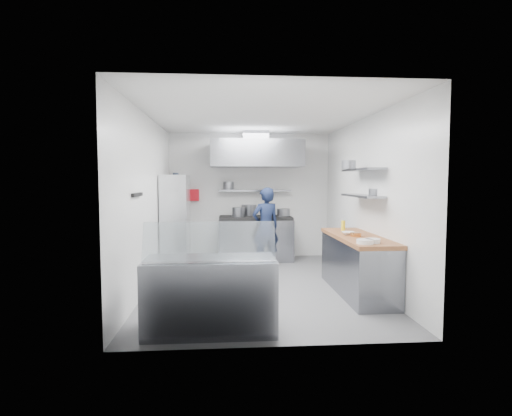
{
  "coord_description": "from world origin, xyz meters",
  "views": [
    {
      "loc": [
        -0.55,
        -6.56,
        1.75
      ],
      "look_at": [
        0.0,
        0.6,
        1.25
      ],
      "focal_mm": 28.0,
      "sensor_mm": 36.0,
      "label": 1
    }
  ],
  "objects": [
    {
      "name": "stock_pot_left",
      "position": [
        -0.27,
        2.09,
        1.06
      ],
      "size": [
        0.29,
        0.29,
        0.2
      ],
      "primitive_type": "cylinder",
      "color": "slate",
      "rests_on": "cooktop"
    },
    {
      "name": "cooktop",
      "position": [
        0.1,
        2.1,
        0.93
      ],
      "size": [
        1.57,
        0.78,
        0.06
      ],
      "primitive_type": "cube",
      "color": "black",
      "rests_on": "gas_range"
    },
    {
      "name": "red_firebox",
      "position": [
        -1.25,
        2.44,
        1.42
      ],
      "size": [
        0.22,
        0.1,
        0.26
      ],
      "primitive_type": "cube",
      "color": "red",
      "rests_on": "wall_back"
    },
    {
      "name": "squeeze_bottle",
      "position": [
        1.41,
        -0.09,
        0.99
      ],
      "size": [
        0.07,
        0.07,
        0.18
      ],
      "primitive_type": "cylinder",
      "color": "yellow",
      "rests_on": "prep_counter_top"
    },
    {
      "name": "wall_front",
      "position": [
        0.0,
        -2.5,
        1.4
      ],
      "size": [
        3.6,
        2.8,
        0.02
      ],
      "primitive_type": "cube",
      "rotation": [
        -1.57,
        0.0,
        0.0
      ],
      "color": "white",
      "rests_on": "floor"
    },
    {
      "name": "display_case",
      "position": [
        -0.73,
        -2.0,
        0.42
      ],
      "size": [
        1.5,
        0.7,
        0.85
      ],
      "primitive_type": "cube",
      "color": "gray",
      "rests_on": "floor"
    },
    {
      "name": "ceiling",
      "position": [
        0.0,
        0.0,
        2.8
      ],
      "size": [
        5.0,
        5.0,
        0.0
      ],
      "primitive_type": "plane",
      "rotation": [
        3.14,
        0.0,
        0.0
      ],
      "color": "silver",
      "rests_on": "wall_back"
    },
    {
      "name": "plate_stack_b",
      "position": [
        1.45,
        -1.33,
        0.93
      ],
      "size": [
        0.2,
        0.2,
        0.06
      ],
      "primitive_type": "cylinder",
      "color": "white",
      "rests_on": "prep_counter_top"
    },
    {
      "name": "shelf_pot_a",
      "position": [
        -0.48,
        2.42,
        1.63
      ],
      "size": [
        0.24,
        0.24,
        0.18
      ],
      "primitive_type": "cylinder",
      "color": "slate",
      "rests_on": "over_range_shelf"
    },
    {
      "name": "extractor_hood",
      "position": [
        0.1,
        1.93,
        2.3
      ],
      "size": [
        1.9,
        1.15,
        0.55
      ],
      "primitive_type": "cube",
      "color": "gray",
      "rests_on": "wall_back"
    },
    {
      "name": "hood_duct",
      "position": [
        0.1,
        2.15,
        2.68
      ],
      "size": [
        0.55,
        0.55,
        0.24
      ],
      "primitive_type": "cube",
      "color": "slate",
      "rests_on": "extractor_hood"
    },
    {
      "name": "chef",
      "position": [
        0.26,
        1.44,
        0.8
      ],
      "size": [
        0.68,
        0.56,
        1.61
      ],
      "primitive_type": "imported",
      "rotation": [
        0.0,
        0.0,
        3.49
      ],
      "color": "#111933",
      "rests_on": "floor"
    },
    {
      "name": "shelf_pot_d",
      "position": [
        1.5,
        -0.02,
        2.01
      ],
      "size": [
        0.23,
        0.23,
        0.14
      ],
      "primitive_type": "cylinder",
      "color": "slate",
      "rests_on": "wall_shelf_upper"
    },
    {
      "name": "prep_counter_top",
      "position": [
        1.48,
        -0.6,
        0.87
      ],
      "size": [
        0.65,
        2.04,
        0.06
      ],
      "primitive_type": "cube",
      "color": "#9D5A35",
      "rests_on": "prep_counter_base"
    },
    {
      "name": "display_glass",
      "position": [
        -0.73,
        -2.12,
        1.07
      ],
      "size": [
        1.47,
        0.19,
        0.42
      ],
      "primitive_type": "cube",
      "rotation": [
        -0.38,
        0.0,
        0.0
      ],
      "color": "silver",
      "rests_on": "display_case"
    },
    {
      "name": "rack_jar",
      "position": [
        -1.48,
        1.05,
        1.8
      ],
      "size": [
        0.11,
        0.11,
        0.18
      ],
      "primitive_type": "cylinder",
      "color": "black",
      "rests_on": "wire_rack"
    },
    {
      "name": "shelf_pot_c",
      "position": [
        1.81,
        -0.44,
        1.57
      ],
      "size": [
        0.21,
        0.21,
        0.1
      ],
      "primitive_type": "cylinder",
      "color": "slate",
      "rests_on": "wall_shelf_lower"
    },
    {
      "name": "rack_bin_a",
      "position": [
        -1.53,
        1.08,
        0.8
      ],
      "size": [
        0.15,
        0.18,
        0.17
      ],
      "primitive_type": "cube",
      "color": "white",
      "rests_on": "wire_rack"
    },
    {
      "name": "knife_strip",
      "position": [
        -1.78,
        -0.9,
        1.55
      ],
      "size": [
        0.04,
        0.55,
        0.05
      ],
      "primitive_type": "cube",
      "color": "black",
      "rests_on": "wall_left"
    },
    {
      "name": "rack_bin_b",
      "position": [
        -1.53,
        1.28,
        1.3
      ],
      "size": [
        0.15,
        0.2,
        0.17
      ],
      "primitive_type": "cube",
      "color": "yellow",
      "rests_on": "wire_rack"
    },
    {
      "name": "wall_shelf_upper",
      "position": [
        1.64,
        -0.3,
        1.92
      ],
      "size": [
        0.3,
        1.3,
        0.04
      ],
      "primitive_type": "cube",
      "color": "gray",
      "rests_on": "wall_right"
    },
    {
      "name": "over_range_shelf",
      "position": [
        0.1,
        2.34,
        1.52
      ],
      "size": [
        1.6,
        0.3,
        0.04
      ],
      "primitive_type": "cube",
      "color": "gray",
      "rests_on": "wall_back"
    },
    {
      "name": "wall_left",
      "position": [
        -1.8,
        0.0,
        1.4
      ],
      "size": [
        2.8,
        5.0,
        0.02
      ],
      "primitive_type": "cube",
      "rotation": [
        1.57,
        0.0,
        1.57
      ],
      "color": "white",
      "rests_on": "floor"
    },
    {
      "name": "prep_counter_base",
      "position": [
        1.48,
        -0.6,
        0.42
      ],
      "size": [
        0.62,
        2.0,
        0.84
      ],
      "primitive_type": "cube",
      "color": "gray",
      "rests_on": "floor"
    },
    {
      "name": "wire_rack",
      "position": [
        -1.53,
        1.36,
        0.93
      ],
      "size": [
        0.5,
        0.9,
        1.85
      ],
      "primitive_type": "cube",
      "color": "silver",
      "rests_on": "floor"
    },
    {
      "name": "plate_stack_a",
      "position": [
        1.31,
        -1.39,
        0.93
      ],
      "size": [
        0.23,
        0.23,
        0.06
      ],
      "primitive_type": "cylinder",
      "color": "white",
      "rests_on": "prep_counter_top"
    },
    {
      "name": "gas_range",
      "position": [
        0.1,
        2.1,
        0.45
      ],
      "size": [
        1.6,
        0.8,
        0.9
      ],
      "primitive_type": "cube",
      "color": "gray",
      "rests_on": "floor"
    },
    {
      "name": "stock_pot_mid",
      "position": [
        -0.02,
        2.44,
        1.08
      ],
      "size": [
        0.34,
        0.34,
        0.24
      ],
      "primitive_type": "cylinder",
      "color": "slate",
      "rests_on": "cooktop"
    },
    {
      "name": "wall_right",
      "position": [
        1.8,
        0.0,
        1.4
      ],
      "size": [
        2.8,
        5.0,
        0.02
      ],
      "primitive_type": "cube",
      "rotation": [
        1.57,
        0.0,
        -1.57
      ],
      "color": "white",
      "rests_on": "floor"
    },
    {
      "name": "mixing_bowl",
      "position": [
        1.36,
        -0.5,
        0.92
      ],
      "size": [
        0.22,
        0.22,
        0.05
      ],
      "primitive_type": "imported",
      "rotation": [
        0.0,
        0.0,
        -0.1
      ],
      "color": "white",
      "rests_on": "prep_counter_top"
    },
    {
      "name": "copper_pan",
      "position": [
        1.42,
        -0.69,
        0.93
      ],
      "size": [
        0.17,
        0.17,
        0.06
      ],
      "primitive_type": "cylinder",
      "color": "#B66E33",
      "rests_on": "prep_counter_top"
    },
    {
      "name": "wall_shelf_lower",
      "position": [
        1.64,
        -0.3,
        1.5
      ],
      "size": [
        0.3,
        1.3,
        0.04
      ],
      "primitive_type": "cube",
      "color": "gray",
      "rests_on": "wall_right"
    },
    {
      "name": "stock_pot_right",
      "position": [
        0.73,
        2.18,
        1.04
      ],
      "size": [
        0.29,
        0.29,
        0.16
      ],
      "primitive_type": "cylinder",
      "color": "slate",
      "rests_on": "cooktop"
    },
    {
      "name": "floor",
      "position": [
        0.0,
        0.0,
        0.0
      ],
      "size": [
        5.0,
        5.0,
        0.0
      ],
      "primitive_type": "plane",
      "color": "#535356",
      "rests_on": "ground"
    },
    {
      "name": "wall_back",
      "position": [
        0.0,
        2.5,
        1.4
      ],
      "size": [
        3.6,
        2.8,
        0.02
      ],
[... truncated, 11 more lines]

